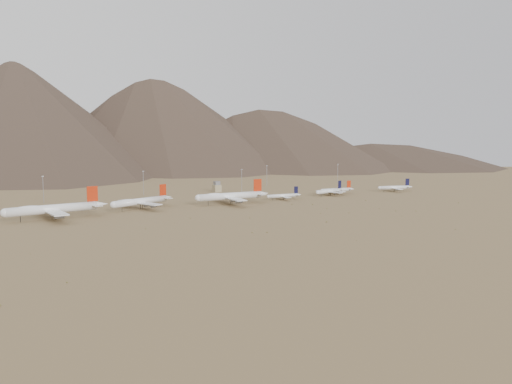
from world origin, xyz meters
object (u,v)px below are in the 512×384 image
widebody_west (53,209)px  control_tower (217,187)px  narrowbody_a (284,196)px  widebody_east (230,196)px  narrowbody_b (330,191)px  widebody_centre (141,201)px

widebody_west → control_tower: (187.13, 100.25, -2.78)m
narrowbody_a → widebody_west: bearing=-172.4°
control_tower → narrowbody_a: bearing=-74.0°
widebody_east → narrowbody_b: 121.47m
narrowbody_a → narrowbody_b: bearing=9.8°
widebody_centre → narrowbody_a: (140.57, -12.37, -2.63)m
widebody_centre → narrowbody_b: (202.03, -8.36, -1.94)m
narrowbody_a → control_tower: narrowbody_a is taller
widebody_centre → narrowbody_b: size_ratio=1.42×
widebody_centre → widebody_east: size_ratio=0.84×
widebody_west → widebody_centre: 75.82m
narrowbody_b → widebody_east: bearing=170.7°
widebody_west → narrowbody_b: size_ratio=1.78×
widebody_west → narrowbody_b: widebody_west is taller
widebody_centre → narrowbody_a: size_ratio=1.64×
widebody_west → narrowbody_a: size_ratio=2.06×
widebody_east → control_tower: (32.82, 95.36, -2.33)m
widebody_east → widebody_centre: bearing=174.1°
widebody_west → narrowbody_a: (214.18, 5.75, -3.98)m
control_tower → widebody_east: bearing=-109.0°
widebody_centre → control_tower: bearing=15.7°
widebody_east → control_tower: widebody_east is taller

